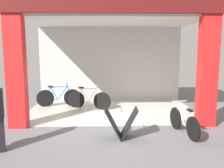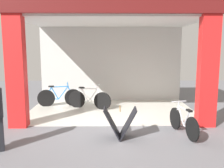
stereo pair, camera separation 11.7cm
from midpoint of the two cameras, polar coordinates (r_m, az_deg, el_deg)
The scene contains 6 objects.
ground_plane at distance 7.50m, azimuth 0.56°, elevation -9.78°, with size 20.25×20.25×0.00m, color slate.
shop_facade at distance 9.02m, azimuth 0.28°, elevation 7.19°, with size 6.32×3.97×3.97m.
bicycle_inside_0 at distance 10.04m, azimuth -11.78°, elevation -2.96°, with size 1.74×0.48×0.96m.
bicycle_inside_1 at distance 9.45m, azimuth -4.96°, elevation -3.55°, with size 1.67×0.62×0.96m.
bicycle_parked_0 at distance 6.99m, azimuth 16.71°, elevation -8.51°, with size 0.44×1.58×0.88m.
sandwich_board_sign at distance 6.47m, azimuth 2.39°, elevation -9.07°, with size 0.87×0.60×0.81m.
Camera 2 is at (-0.12, -7.12, 2.36)m, focal length 39.28 mm.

